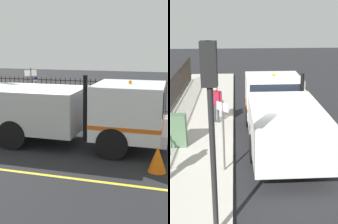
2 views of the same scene
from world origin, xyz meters
TOP-DOWN VIEW (x-y plane):
  - ground_plane at (0.00, 0.00)m, footprint 58.69×58.69m
  - sidewalk_slab at (3.35, 0.00)m, footprint 3.09×26.68m
  - lane_marking at (-2.62, 0.00)m, footprint 0.12×24.01m
  - work_truck at (0.07, -1.21)m, footprint 2.37×6.84m
  - worker_standing at (2.54, -2.94)m, footprint 0.55×0.43m
  - pedestrian_distant at (3.83, 1.93)m, footprint 0.54×0.44m
  - iron_fence at (4.70, 0.00)m, footprint 0.04×22.71m
  - utility_cabinet at (3.89, -0.55)m, footprint 0.87×0.38m
  - traffic_cone at (-1.55, -4.07)m, footprint 0.49×0.49m
  - street_sign at (2.07, 1.31)m, footprint 0.36×0.39m

SIDE VIEW (x-z plane):
  - ground_plane at x=0.00m, z-range 0.00..0.00m
  - lane_marking at x=-2.62m, z-range 0.00..0.01m
  - sidewalk_slab at x=3.35m, z-range 0.00..0.15m
  - traffic_cone at x=-1.55m, z-range 0.00..0.70m
  - utility_cabinet at x=3.89m, z-range 0.15..1.34m
  - iron_fence at x=4.70m, z-range 0.16..1.74m
  - worker_standing at x=2.54m, z-range 0.34..2.03m
  - pedestrian_distant at x=3.83m, z-range 0.34..2.04m
  - work_truck at x=0.07m, z-range 0.01..2.48m
  - street_sign at x=2.07m, z-range 0.43..2.67m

